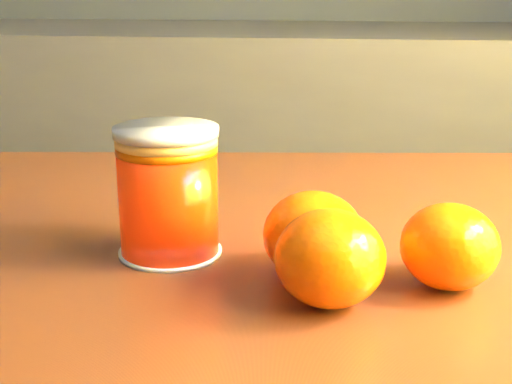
# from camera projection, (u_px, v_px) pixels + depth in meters

# --- Properties ---
(juice_glass) EXTENTS (0.08, 0.08, 0.10)m
(juice_glass) POSITION_uv_depth(u_px,v_px,m) (168.00, 192.00, 0.54)
(juice_glass) COLOR #FF2B05
(juice_glass) RESTS_ON table
(orange_front) EXTENTS (0.08, 0.08, 0.06)m
(orange_front) POSITION_uv_depth(u_px,v_px,m) (313.00, 235.00, 0.50)
(orange_front) COLOR #FF5F05
(orange_front) RESTS_ON table
(orange_back) EXTENTS (0.08, 0.08, 0.06)m
(orange_back) POSITION_uv_depth(u_px,v_px,m) (450.00, 246.00, 0.48)
(orange_back) COLOR #FF5F05
(orange_back) RESTS_ON table
(orange_extra) EXTENTS (0.08, 0.08, 0.06)m
(orange_extra) POSITION_uv_depth(u_px,v_px,m) (330.00, 258.00, 0.46)
(orange_extra) COLOR #FF5F05
(orange_extra) RESTS_ON table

